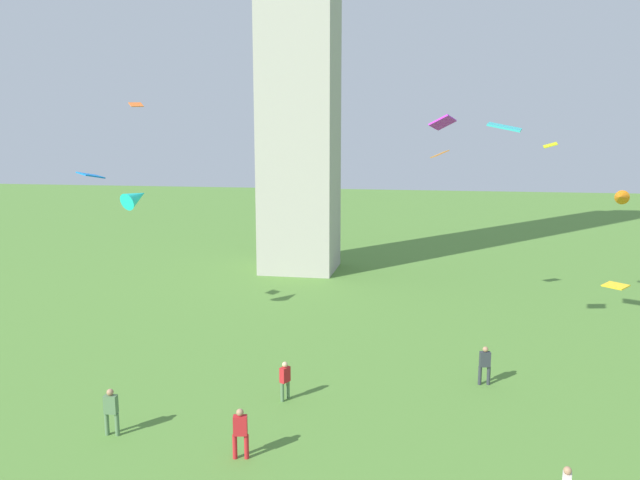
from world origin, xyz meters
name	(u,v)px	position (x,y,z in m)	size (l,w,h in m)	color
person_0	(240,430)	(-1.13, 10.40, 1.03)	(0.55, 0.36, 1.81)	red
person_1	(485,363)	(7.60, 18.48, 1.00)	(0.54, 0.34, 1.77)	#2D3338
person_3	(111,409)	(-6.32, 11.15, 1.02)	(0.56, 0.30, 1.81)	#51754C
person_4	(285,378)	(-0.74, 15.30, 0.95)	(0.42, 0.50, 1.68)	#51754C
kite_flying_0	(136,197)	(-11.31, 23.63, 7.55)	(1.50, 1.88, 1.38)	#1CDACC
kite_flying_1	(91,175)	(-13.78, 23.27, 8.79)	(1.32, 1.55, 0.43)	blue
kite_flying_2	(616,286)	(13.22, 20.11, 4.39)	(1.16, 1.18, 0.17)	yellow
kite_flying_3	(550,145)	(11.79, 29.73, 10.43)	(0.75, 0.58, 0.39)	#B9BF10
kite_flying_4	(621,197)	(15.42, 28.18, 7.60)	(1.19, 1.40, 0.90)	orange
kite_flying_5	(440,154)	(5.45, 29.59, 9.88)	(1.14, 1.09, 0.51)	#C47127
kite_flying_6	(504,127)	(8.35, 22.22, 11.37)	(1.72, 1.32, 0.53)	#2FB4BC
kite_flying_7	(136,105)	(-14.66, 30.85, 13.04)	(0.99, 1.00, 0.36)	orange
kite_flying_8	(443,123)	(5.45, 20.55, 11.55)	(1.29, 1.52, 0.71)	#B11CCC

